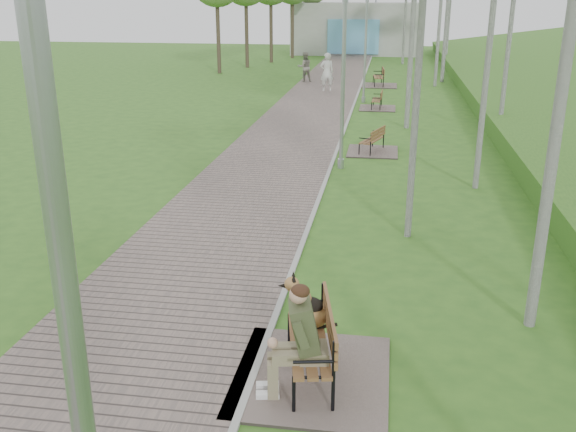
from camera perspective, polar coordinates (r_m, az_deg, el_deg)
name	(u,v)px	position (r m, az deg, el deg)	size (l,w,h in m)	color
walkway	(304,119)	(25.63, 1.41, 8.60)	(3.50, 67.00, 0.04)	#665852
kerb	(348,120)	(25.47, 5.36, 8.46)	(0.10, 67.00, 0.05)	#999993
building_north	(355,28)	(54.60, 6.00, 16.25)	(10.00, 5.20, 4.00)	#9E9E99
bench_main	(304,345)	(8.35, 1.44, -11.43)	(1.99, 2.21, 1.74)	#665852
bench_second	(372,147)	(20.41, 7.45, 6.12)	(1.56, 1.73, 0.96)	#665852
bench_third	(377,105)	(28.37, 7.89, 9.77)	(1.53, 1.70, 0.94)	#665852
bench_far	(378,82)	(35.52, 8.02, 11.73)	(1.94, 2.16, 1.19)	#665852
lamp_post_second	(343,91)	(18.02, 4.90, 11.02)	(0.18, 0.18, 4.69)	#9C9FA4
lamp_post_third	(365,54)	(29.70, 6.88, 14.07)	(0.18, 0.18, 4.59)	#9C9FA4
lamp_post_far	(375,20)	(53.47, 7.75, 16.91)	(0.23, 0.23, 5.84)	#9C9FA4
pedestrian_near	(327,72)	(33.07, 3.47, 12.63)	(0.70, 0.46, 1.93)	silver
pedestrian_far	(305,67)	(36.61, 1.49, 13.09)	(0.81, 0.63, 1.67)	gray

